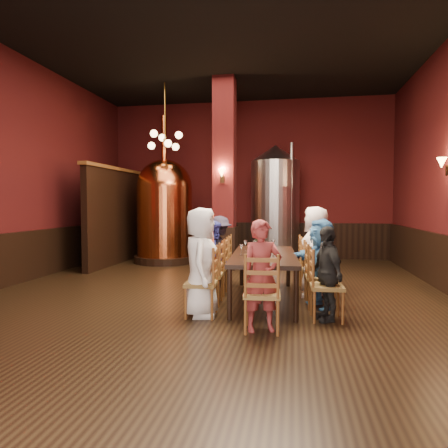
% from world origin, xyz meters
% --- Properties ---
extents(room, '(10.00, 10.02, 4.50)m').
position_xyz_m(room, '(0.00, 0.00, 2.25)').
color(room, black).
rests_on(room, ground).
extents(wainscot_back, '(7.90, 0.08, 1.00)m').
position_xyz_m(wainscot_back, '(0.00, 4.96, 0.50)').
color(wainscot_back, black).
rests_on(wainscot_back, ground).
extents(wainscot_left, '(0.08, 9.90, 1.00)m').
position_xyz_m(wainscot_left, '(-3.96, 0.00, 0.50)').
color(wainscot_left, black).
rests_on(wainscot_left, ground).
extents(column, '(0.58, 0.58, 4.50)m').
position_xyz_m(column, '(-0.30, 2.80, 2.25)').
color(column, '#46100F').
rests_on(column, ground).
extents(partition, '(0.22, 3.50, 2.40)m').
position_xyz_m(partition, '(-3.20, 3.20, 1.20)').
color(partition, black).
rests_on(partition, ground).
extents(pendant_cluster, '(0.90, 0.90, 1.70)m').
position_xyz_m(pendant_cluster, '(-1.80, 2.90, 3.10)').
color(pendant_cluster, '#A57226').
rests_on(pendant_cluster, room).
extents(sconce_wall, '(0.20, 0.20, 0.36)m').
position_xyz_m(sconce_wall, '(3.90, 0.80, 2.20)').
color(sconce_wall, black).
rests_on(sconce_wall, room).
extents(sconce_column, '(0.20, 0.20, 0.36)m').
position_xyz_m(sconce_column, '(-0.30, 2.50, 2.20)').
color(sconce_column, black).
rests_on(sconce_column, column).
extents(dining_table, '(1.14, 2.45, 0.75)m').
position_xyz_m(dining_table, '(0.86, -0.20, 0.69)').
color(dining_table, black).
rests_on(dining_table, ground).
extents(chair_0, '(0.49, 0.49, 0.92)m').
position_xyz_m(chair_0, '(0.07, -1.25, 0.46)').
color(chair_0, brown).
rests_on(chair_0, ground).
extents(person_0, '(0.57, 0.79, 1.50)m').
position_xyz_m(person_0, '(0.07, -1.25, 0.75)').
color(person_0, white).
rests_on(person_0, ground).
extents(chair_1, '(0.49, 0.49, 0.92)m').
position_xyz_m(chair_1, '(0.03, -0.58, 0.46)').
color(chair_1, brown).
rests_on(chair_1, ground).
extents(person_1, '(0.53, 0.62, 1.45)m').
position_xyz_m(person_1, '(0.03, -0.58, 0.72)').
color(person_1, '#BC4220').
rests_on(person_1, ground).
extents(chair_2, '(0.49, 0.49, 0.92)m').
position_xyz_m(chair_2, '(-0.00, 0.08, 0.46)').
color(chair_2, brown).
rests_on(chair_2, ground).
extents(person_2, '(0.35, 0.64, 1.27)m').
position_xyz_m(person_2, '(-0.00, 0.08, 0.63)').
color(person_2, navy).
rests_on(person_2, ground).
extents(chair_3, '(0.49, 0.49, 0.92)m').
position_xyz_m(chair_3, '(-0.04, 0.75, 0.46)').
color(chair_3, brown).
rests_on(chair_3, ground).
extents(person_3, '(0.70, 0.96, 1.32)m').
position_xyz_m(person_3, '(-0.04, 0.75, 0.66)').
color(person_3, black).
rests_on(person_3, ground).
extents(chair_4, '(0.49, 0.49, 0.92)m').
position_xyz_m(chair_4, '(1.77, -1.15, 0.46)').
color(chair_4, brown).
rests_on(chair_4, ground).
extents(person_4, '(0.55, 0.80, 1.26)m').
position_xyz_m(person_4, '(1.77, -1.15, 0.63)').
color(person_4, black).
rests_on(person_4, ground).
extents(chair_5, '(0.49, 0.49, 0.92)m').
position_xyz_m(chair_5, '(1.73, -0.48, 0.46)').
color(chair_5, brown).
rests_on(chair_5, ground).
extents(person_5, '(0.88, 1.29, 1.34)m').
position_xyz_m(person_5, '(1.73, -0.48, 0.67)').
color(person_5, teal).
rests_on(person_5, ground).
extents(chair_6, '(0.49, 0.49, 0.92)m').
position_xyz_m(chair_6, '(1.69, 0.18, 0.46)').
color(chair_6, brown).
rests_on(chair_6, ground).
extents(person_6, '(0.64, 0.83, 1.51)m').
position_xyz_m(person_6, '(1.69, 0.18, 0.75)').
color(person_6, white).
rests_on(person_6, ground).
extents(chair_7, '(0.49, 0.49, 0.92)m').
position_xyz_m(chair_7, '(1.65, 0.85, 0.46)').
color(chair_7, brown).
rests_on(chair_7, ground).
extents(person_7, '(0.41, 0.66, 1.28)m').
position_xyz_m(person_7, '(1.65, 0.85, 0.64)').
color(person_7, '#1B1831').
rests_on(person_7, ground).
extents(chair_8, '(0.49, 0.49, 0.92)m').
position_xyz_m(chair_8, '(0.95, -1.75, 0.46)').
color(chair_8, brown).
rests_on(chair_8, ground).
extents(person_8, '(0.58, 0.48, 1.36)m').
position_xyz_m(person_8, '(0.95, -1.75, 0.68)').
color(person_8, maroon).
rests_on(person_8, ground).
extents(copper_kettle, '(1.79, 1.79, 3.84)m').
position_xyz_m(copper_kettle, '(-2.04, 3.54, 1.40)').
color(copper_kettle, black).
rests_on(copper_kettle, ground).
extents(steel_vessel, '(1.54, 1.54, 3.10)m').
position_xyz_m(steel_vessel, '(0.84, 4.16, 1.55)').
color(steel_vessel, '#B2B2B7').
rests_on(steel_vessel, ground).
extents(rose_vase, '(0.22, 0.22, 0.38)m').
position_xyz_m(rose_vase, '(0.69, 0.65, 1.00)').
color(rose_vase, white).
rests_on(rose_vase, dining_table).
extents(wine_glass_0, '(0.07, 0.07, 0.17)m').
position_xyz_m(wine_glass_0, '(0.51, 0.26, 0.83)').
color(wine_glass_0, white).
rests_on(wine_glass_0, dining_table).
extents(wine_glass_1, '(0.07, 0.07, 0.17)m').
position_xyz_m(wine_glass_1, '(0.60, -0.08, 0.83)').
color(wine_glass_1, white).
rests_on(wine_glass_1, dining_table).
extents(wine_glass_2, '(0.07, 0.07, 0.17)m').
position_xyz_m(wine_glass_2, '(0.79, 0.27, 0.83)').
color(wine_glass_2, white).
rests_on(wine_glass_2, dining_table).
extents(wine_glass_3, '(0.07, 0.07, 0.17)m').
position_xyz_m(wine_glass_3, '(1.03, -0.46, 0.83)').
color(wine_glass_3, white).
rests_on(wine_glass_3, dining_table).
extents(wine_glass_4, '(0.07, 0.07, 0.17)m').
position_xyz_m(wine_glass_4, '(0.53, -0.43, 0.83)').
color(wine_glass_4, white).
rests_on(wine_glass_4, dining_table).
extents(wine_glass_5, '(0.07, 0.07, 0.17)m').
position_xyz_m(wine_glass_5, '(0.98, 0.44, 0.83)').
color(wine_glass_5, white).
rests_on(wine_glass_5, dining_table).
extents(wine_glass_6, '(0.07, 0.07, 0.17)m').
position_xyz_m(wine_glass_6, '(0.68, 0.08, 0.83)').
color(wine_glass_6, white).
rests_on(wine_glass_6, dining_table).
extents(wine_glass_7, '(0.07, 0.07, 0.17)m').
position_xyz_m(wine_glass_7, '(0.66, 0.28, 0.83)').
color(wine_glass_7, white).
rests_on(wine_glass_7, dining_table).
extents(wine_glass_8, '(0.07, 0.07, 0.17)m').
position_xyz_m(wine_glass_8, '(0.82, 0.26, 0.83)').
color(wine_glass_8, white).
rests_on(wine_glass_8, dining_table).
extents(wine_glass_9, '(0.07, 0.07, 0.17)m').
position_xyz_m(wine_glass_9, '(0.97, -0.68, 0.83)').
color(wine_glass_9, white).
rests_on(wine_glass_9, dining_table).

